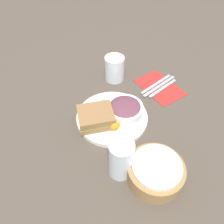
{
  "coord_description": "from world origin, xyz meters",
  "views": [
    {
      "loc": [
        0.29,
        0.45,
        0.62
      ],
      "look_at": [
        0.0,
        0.0,
        0.04
      ],
      "focal_mm": 35.0,
      "sensor_mm": 36.0,
      "label": 1
    }
  ],
  "objects_px": {
    "plate": "(112,117)",
    "bread_basket": "(155,171)",
    "salad_bowl": "(125,109)",
    "fork": "(156,84)",
    "spoon": "(163,88)",
    "dressing_cup": "(108,100)",
    "drink_glass": "(121,159)",
    "water_glass": "(114,69)",
    "knife": "(159,86)",
    "sandwich": "(96,117)"
  },
  "relations": [
    {
      "from": "fork",
      "to": "bread_basket",
      "type": "bearing_deg",
      "value": -139.98
    },
    {
      "from": "bread_basket",
      "to": "spoon",
      "type": "bearing_deg",
      "value": -135.83
    },
    {
      "from": "salad_bowl",
      "to": "spoon",
      "type": "xyz_separation_m",
      "value": [
        -0.23,
        -0.04,
        -0.04
      ]
    },
    {
      "from": "drink_glass",
      "to": "fork",
      "type": "bearing_deg",
      "value": -145.55
    },
    {
      "from": "dressing_cup",
      "to": "fork",
      "type": "height_order",
      "value": "dressing_cup"
    },
    {
      "from": "plate",
      "to": "fork",
      "type": "height_order",
      "value": "plate"
    },
    {
      "from": "spoon",
      "to": "bread_basket",
      "type": "bearing_deg",
      "value": -143.86
    },
    {
      "from": "knife",
      "to": "spoon",
      "type": "xyz_separation_m",
      "value": [
        -0.0,
        0.02,
        0.0
      ]
    },
    {
      "from": "salad_bowl",
      "to": "spoon",
      "type": "bearing_deg",
      "value": -169.69
    },
    {
      "from": "fork",
      "to": "knife",
      "type": "relative_size",
      "value": 0.95
    },
    {
      "from": "salad_bowl",
      "to": "dressing_cup",
      "type": "bearing_deg",
      "value": -78.61
    },
    {
      "from": "sandwich",
      "to": "drink_glass",
      "type": "height_order",
      "value": "drink_glass"
    },
    {
      "from": "salad_bowl",
      "to": "bread_basket",
      "type": "height_order",
      "value": "salad_bowl"
    },
    {
      "from": "knife",
      "to": "spoon",
      "type": "bearing_deg",
      "value": -90.0
    },
    {
      "from": "fork",
      "to": "knife",
      "type": "bearing_deg",
      "value": -90.0
    },
    {
      "from": "dressing_cup",
      "to": "spoon",
      "type": "bearing_deg",
      "value": 169.97
    },
    {
      "from": "spoon",
      "to": "salad_bowl",
      "type": "bearing_deg",
      "value": -177.73
    },
    {
      "from": "plate",
      "to": "salad_bowl",
      "type": "distance_m",
      "value": 0.06
    },
    {
      "from": "plate",
      "to": "sandwich",
      "type": "height_order",
      "value": "sandwich"
    },
    {
      "from": "plate",
      "to": "water_glass",
      "type": "height_order",
      "value": "water_glass"
    },
    {
      "from": "salad_bowl",
      "to": "bread_basket",
      "type": "bearing_deg",
      "value": 75.33
    },
    {
      "from": "dressing_cup",
      "to": "water_glass",
      "type": "height_order",
      "value": "water_glass"
    },
    {
      "from": "salad_bowl",
      "to": "dressing_cup",
      "type": "distance_m",
      "value": 0.09
    },
    {
      "from": "drink_glass",
      "to": "water_glass",
      "type": "xyz_separation_m",
      "value": [
        -0.23,
        -0.38,
        -0.01
      ]
    },
    {
      "from": "salad_bowl",
      "to": "knife",
      "type": "relative_size",
      "value": 0.68
    },
    {
      "from": "plate",
      "to": "drink_glass",
      "type": "height_order",
      "value": "drink_glass"
    },
    {
      "from": "salad_bowl",
      "to": "water_glass",
      "type": "relative_size",
      "value": 1.22
    },
    {
      "from": "sandwich",
      "to": "salad_bowl",
      "type": "distance_m",
      "value": 0.11
    },
    {
      "from": "sandwich",
      "to": "water_glass",
      "type": "bearing_deg",
      "value": -137.36
    },
    {
      "from": "knife",
      "to": "dressing_cup",
      "type": "bearing_deg",
      "value": 165.94
    },
    {
      "from": "dressing_cup",
      "to": "drink_glass",
      "type": "distance_m",
      "value": 0.28
    },
    {
      "from": "fork",
      "to": "knife",
      "type": "xyz_separation_m",
      "value": [
        -0.0,
        0.02,
        0.0
      ]
    },
    {
      "from": "plate",
      "to": "fork",
      "type": "distance_m",
      "value": 0.27
    },
    {
      "from": "spoon",
      "to": "water_glass",
      "type": "bearing_deg",
      "value": 118.87
    },
    {
      "from": "sandwich",
      "to": "drink_glass",
      "type": "relative_size",
      "value": 1.08
    },
    {
      "from": "salad_bowl",
      "to": "fork",
      "type": "distance_m",
      "value": 0.24
    },
    {
      "from": "water_glass",
      "to": "bread_basket",
      "type": "bearing_deg",
      "value": 70.52
    },
    {
      "from": "fork",
      "to": "spoon",
      "type": "relative_size",
      "value": 1.11
    },
    {
      "from": "sandwich",
      "to": "fork",
      "type": "relative_size",
      "value": 0.81
    },
    {
      "from": "knife",
      "to": "sandwich",
      "type": "bearing_deg",
      "value": 177.4
    },
    {
      "from": "plate",
      "to": "bread_basket",
      "type": "distance_m",
      "value": 0.27
    },
    {
      "from": "drink_glass",
      "to": "water_glass",
      "type": "distance_m",
      "value": 0.45
    },
    {
      "from": "salad_bowl",
      "to": "spoon",
      "type": "relative_size",
      "value": 0.8
    },
    {
      "from": "plate",
      "to": "salad_bowl",
      "type": "bearing_deg",
      "value": 152.24
    },
    {
      "from": "fork",
      "to": "water_glass",
      "type": "bearing_deg",
      "value": 124.21
    },
    {
      "from": "sandwich",
      "to": "knife",
      "type": "distance_m",
      "value": 0.33
    },
    {
      "from": "salad_bowl",
      "to": "drink_glass",
      "type": "height_order",
      "value": "drink_glass"
    },
    {
      "from": "water_glass",
      "to": "plate",
      "type": "bearing_deg",
      "value": 54.21
    },
    {
      "from": "salad_bowl",
      "to": "dressing_cup",
      "type": "height_order",
      "value": "salad_bowl"
    },
    {
      "from": "sandwich",
      "to": "fork",
      "type": "xyz_separation_m",
      "value": [
        -0.33,
        -0.05,
        -0.04
      ]
    }
  ]
}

